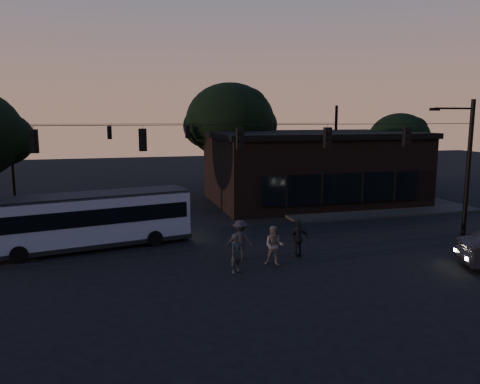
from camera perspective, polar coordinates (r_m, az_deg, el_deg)
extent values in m
plane|color=black|center=(19.44, 3.15, -10.62)|extent=(120.00, 120.00, 0.00)
cube|color=black|center=(36.63, 14.16, -1.30)|extent=(14.00, 10.00, 0.15)
cube|color=black|center=(36.71, 8.69, 2.73)|extent=(15.00, 10.00, 5.00)
cube|color=black|center=(36.50, 8.79, 6.94)|extent=(15.40, 10.40, 0.40)
cube|color=black|center=(32.22, 12.33, 0.47)|extent=(11.50, 0.18, 2.00)
cylinder|color=black|center=(40.80, -1.21, 2.77)|extent=(0.44, 0.44, 4.00)
ellipsoid|color=black|center=(40.54, -1.23, 8.68)|extent=(7.60, 7.60, 6.46)
cylinder|color=black|center=(42.91, 18.63, 1.94)|extent=(0.44, 0.44, 3.00)
ellipsoid|color=black|center=(42.65, 18.85, 6.14)|extent=(5.20, 5.20, 4.42)
cylinder|color=black|center=(28.58, 26.06, 2.58)|extent=(0.24, 0.24, 7.50)
cylinder|color=black|center=(22.12, 0.00, 8.21)|extent=(26.00, 0.03, 0.03)
cube|color=black|center=(21.60, -23.83, 5.68)|extent=(0.34, 0.30, 1.00)
cube|color=black|center=(21.40, -11.78, 6.24)|extent=(0.34, 0.30, 1.00)
cube|color=black|center=(22.14, 0.00, 6.53)|extent=(0.34, 0.30, 1.00)
cube|color=black|center=(23.72, 10.62, 6.55)|extent=(0.34, 0.30, 1.00)
cube|color=black|center=(25.99, 19.65, 6.40)|extent=(0.34, 0.30, 1.00)
cylinder|color=black|center=(38.13, -26.11, 4.02)|extent=(0.24, 0.24, 7.50)
cylinder|color=black|center=(41.90, 11.54, 5.16)|extent=(0.24, 0.24, 7.50)
cylinder|color=black|center=(37.79, -6.44, 8.28)|extent=(26.00, 0.03, 0.03)
cube|color=black|center=(37.36, -15.62, 6.99)|extent=(0.34, 0.30, 1.00)
cube|color=black|center=(37.81, -6.43, 7.30)|extent=(0.34, 0.30, 1.00)
cube|color=black|center=(39.18, 2.35, 7.41)|extent=(0.34, 0.30, 1.00)
cube|color=gray|center=(24.65, -17.68, -3.01)|extent=(10.00, 4.15, 2.30)
cube|color=black|center=(24.61, -17.71, -2.51)|extent=(9.62, 4.11, 0.80)
cube|color=black|center=(24.44, -17.82, -0.37)|extent=(10.00, 4.15, 0.13)
cube|color=black|center=(24.94, -17.54, -5.80)|extent=(10.11, 4.23, 0.22)
cylinder|color=black|center=(23.57, -25.36, -6.92)|extent=(0.83, 0.38, 0.80)
cylinder|color=black|center=(25.71, -25.52, -5.63)|extent=(0.83, 0.38, 0.80)
cylinder|color=black|center=(24.48, -10.33, -5.58)|extent=(0.83, 0.38, 0.80)
cylinder|color=black|center=(26.55, -11.71, -4.45)|extent=(0.83, 0.38, 0.80)
imported|color=black|center=(20.04, -0.46, -7.46)|extent=(0.73, 0.66, 1.68)
imported|color=#514A49|center=(21.00, 4.20, -6.54)|extent=(1.08, 0.98, 1.80)
imported|color=black|center=(22.31, 7.08, -5.64)|extent=(1.10, 0.56, 1.79)
imported|color=black|center=(21.74, 0.02, -5.86)|extent=(1.37, 1.06, 1.87)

